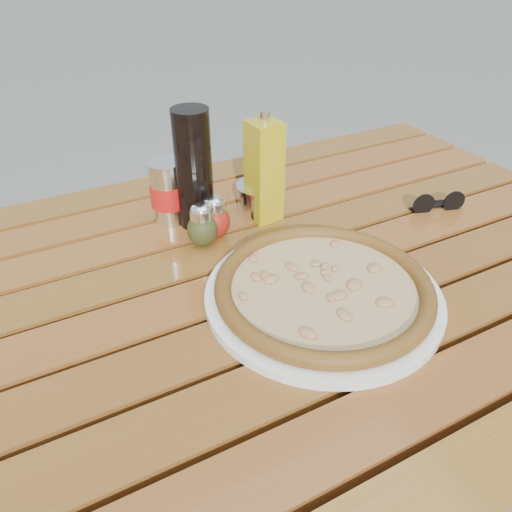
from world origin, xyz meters
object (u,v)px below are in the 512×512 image
parmesan_tin (261,198)px  pizza (324,287)px  oregano_shaker (202,226)px  soda_can (168,192)px  plate (323,295)px  pepper_shaker (215,218)px  sunglasses (438,203)px  olive_oil_cruet (264,171)px  table (261,313)px  dark_bottle (194,170)px

parmesan_tin → pizza: bearing=-99.1°
oregano_shaker → soda_can: size_ratio=0.68×
plate → pizza: bearing=0.0°
pepper_shaker → oregano_shaker: bearing=-153.9°
sunglasses → plate: bearing=-143.7°
olive_oil_cruet → sunglasses: (0.32, -0.14, -0.08)m
sunglasses → pizza: bearing=-143.7°
plate → olive_oil_cruet: olive_oil_cruet is taller
pepper_shaker → table: bearing=-84.8°
pepper_shaker → dark_bottle: bearing=100.9°
pepper_shaker → oregano_shaker: (-0.03, -0.02, 0.00)m
pepper_shaker → parmesan_tin: bearing=19.1°
plate → pepper_shaker: size_ratio=4.39×
dark_bottle → soda_can: size_ratio=1.83×
dark_bottle → parmesan_tin: bearing=-8.4°
olive_oil_cruet → dark_bottle: bearing=161.6°
plate → pizza: (0.00, 0.00, 0.02)m
oregano_shaker → olive_oil_cruet: olive_oil_cruet is taller
table → plate: (0.06, -0.09, 0.08)m
olive_oil_cruet → parmesan_tin: olive_oil_cruet is taller
soda_can → pizza: bearing=-70.0°
table → olive_oil_cruet: (0.10, 0.17, 0.17)m
soda_can → olive_oil_cruet: bearing=-25.0°
dark_bottle → soda_can: bearing=139.3°
plate → pizza: pizza is taller
pepper_shaker → soda_can: 0.11m
pizza → parmesan_tin: size_ratio=3.41×
parmesan_tin → sunglasses: parmesan_tin is taller
pepper_shaker → sunglasses: (0.43, -0.12, -0.02)m
parmesan_tin → soda_can: bearing=162.1°
oregano_shaker → sunglasses: bearing=-12.7°
table → parmesan_tin: 0.24m
olive_oil_cruet → parmesan_tin: (0.01, 0.02, -0.07)m
pizza → soda_can: size_ratio=3.09×
dark_bottle → pepper_shaker: bearing=-79.1°
parmesan_tin → sunglasses: bearing=-27.0°
plate → parmesan_tin: bearing=80.9°
dark_bottle → plate: bearing=-74.9°
plate → dark_bottle: bearing=105.1°
plate → olive_oil_cruet: 0.28m
plate → sunglasses: size_ratio=3.25×
soda_can → sunglasses: bearing=-24.0°
pepper_shaker → soda_can: soda_can is taller
table → dark_bottle: dark_bottle is taller
pepper_shaker → sunglasses: 0.44m
table → pizza: (0.06, -0.09, 0.10)m
soda_can → olive_oil_cruet: 0.18m
table → pepper_shaker: size_ratio=17.07×
oregano_shaker → olive_oil_cruet: (0.14, 0.03, 0.06)m
parmesan_tin → dark_bottle: bearing=171.6°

